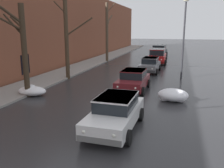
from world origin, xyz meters
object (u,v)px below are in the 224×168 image
object	(u,v)px
street_lamp_post	(184,36)
sedan_grey_parked_kerbside_mid	(150,64)
bare_tree_far_down_block	(107,32)
suv_red_parked_far_down_block	(157,56)
sedan_white_approaching_near_lane	(116,112)
sedan_maroon_parked_kerbside_close	(133,80)
bare_tree_second_along_sidewalk	(22,46)
bare_tree_mid_block	(67,34)
suv_black_queued_behind_truck	(159,51)

from	to	relation	value
street_lamp_post	sedan_grey_parked_kerbside_mid	bearing A→B (deg)	141.47
bare_tree_far_down_block	suv_red_parked_far_down_block	world-z (taller)	bare_tree_far_down_block
bare_tree_far_down_block	sedan_white_approaching_near_lane	size ratio (longest dim) A/B	1.75
sedan_maroon_parked_kerbside_close	sedan_grey_parked_kerbside_mid	bearing A→B (deg)	88.60
sedan_maroon_parked_kerbside_close	sedan_grey_parked_kerbside_mid	distance (m)	7.53
bare_tree_second_along_sidewalk	sedan_maroon_parked_kerbside_close	world-z (taller)	bare_tree_second_along_sidewalk
bare_tree_mid_block	bare_tree_far_down_block	xyz separation A→B (m)	(-0.03, 11.29, 0.06)
bare_tree_second_along_sidewalk	street_lamp_post	distance (m)	12.61
bare_tree_second_along_sidewalk	bare_tree_mid_block	world-z (taller)	bare_tree_mid_block
bare_tree_far_down_block	sedan_grey_parked_kerbside_mid	size ratio (longest dim) A/B	1.74
sedan_white_approaching_near_lane	bare_tree_far_down_block	bearing A→B (deg)	108.00
bare_tree_second_along_sidewalk	bare_tree_mid_block	bearing A→B (deg)	88.67
suv_red_parked_far_down_block	suv_black_queued_behind_truck	size ratio (longest dim) A/B	0.96
bare_tree_second_along_sidewalk	sedan_grey_parked_kerbside_mid	world-z (taller)	bare_tree_second_along_sidewalk
suv_red_parked_far_down_block	street_lamp_post	size ratio (longest dim) A/B	0.69
bare_tree_far_down_block	suv_red_parked_far_down_block	distance (m)	7.01
bare_tree_mid_block	street_lamp_post	world-z (taller)	bare_tree_mid_block
suv_red_parked_far_down_block	bare_tree_far_down_block	bearing A→B (deg)	175.77
sedan_grey_parked_kerbside_mid	bare_tree_mid_block	bearing A→B (deg)	-140.81
sedan_white_approaching_near_lane	sedan_grey_parked_kerbside_mid	size ratio (longest dim) A/B	0.99
bare_tree_far_down_block	sedan_grey_parked_kerbside_mid	xyz separation A→B (m)	(6.25, -6.21, -3.04)
sedan_grey_parked_kerbside_mid	suv_black_queued_behind_truck	bearing A→B (deg)	91.06
bare_tree_mid_block	sedan_grey_parked_kerbside_mid	bearing A→B (deg)	39.19
bare_tree_mid_block	sedan_white_approaching_near_lane	distance (m)	11.56
bare_tree_mid_block	suv_black_queued_behind_truck	world-z (taller)	bare_tree_mid_block
suv_red_parked_far_down_block	street_lamp_post	world-z (taller)	street_lamp_post
sedan_maroon_parked_kerbside_close	suv_black_queued_behind_truck	distance (m)	20.34
bare_tree_far_down_block	suv_black_queued_behind_truck	size ratio (longest dim) A/B	1.58
sedan_maroon_parked_kerbside_close	suv_red_parked_far_down_block	distance (m)	13.27
bare_tree_mid_block	sedan_grey_parked_kerbside_mid	size ratio (longest dim) A/B	1.74
bare_tree_second_along_sidewalk	suv_red_parked_far_down_block	distance (m)	17.94
suv_black_queued_behind_truck	street_lamp_post	bearing A→B (deg)	-78.08
sedan_white_approaching_near_lane	street_lamp_post	size ratio (longest dim) A/B	0.65
bare_tree_far_down_block	suv_black_queued_behind_truck	distance (m)	9.36
sedan_grey_parked_kerbside_mid	sedan_white_approaching_near_lane	bearing A→B (deg)	-88.59
bare_tree_far_down_block	sedan_maroon_parked_kerbside_close	world-z (taller)	bare_tree_far_down_block
bare_tree_second_along_sidewalk	suv_black_queued_behind_truck	xyz separation A→B (m)	(6.12, 23.65, -2.16)
bare_tree_mid_block	street_lamp_post	xyz separation A→B (m)	(9.19, 2.71, -0.14)
bare_tree_far_down_block	street_lamp_post	distance (m)	12.59
bare_tree_second_along_sidewalk	bare_tree_mid_block	size ratio (longest dim) A/B	0.79
suv_red_parked_far_down_block	street_lamp_post	xyz separation A→B (m)	(2.81, -8.10, 2.61)
bare_tree_far_down_block	sedan_white_approaching_near_lane	world-z (taller)	bare_tree_far_down_block
bare_tree_far_down_block	suv_red_parked_far_down_block	xyz separation A→B (m)	(6.41, -0.47, -2.81)
street_lamp_post	sedan_white_approaching_near_lane	bearing A→B (deg)	-102.57
suv_black_queued_behind_truck	street_lamp_post	size ratio (longest dim) A/B	0.72
bare_tree_mid_block	sedan_maroon_parked_kerbside_close	world-z (taller)	bare_tree_mid_block
bare_tree_mid_block	sedan_grey_parked_kerbside_mid	world-z (taller)	bare_tree_mid_block
sedan_grey_parked_kerbside_mid	suv_red_parked_far_down_block	xyz separation A→B (m)	(0.16, 5.74, 0.24)
bare_tree_mid_block	sedan_white_approaching_near_lane	bearing A→B (deg)	-53.94
suv_red_parked_far_down_block	suv_black_queued_behind_truck	xyz separation A→B (m)	(-0.39, 7.07, 0.00)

